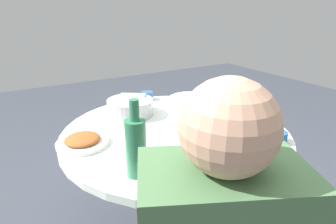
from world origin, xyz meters
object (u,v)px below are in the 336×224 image
round_dining_table (175,152)px  soup_bowl (191,103)px  green_bottle (136,146)px  tea_cup_far (188,172)px  dish_shrimp (247,120)px  tea_cup_side (278,137)px  dish_tofu_braise (240,146)px  tea_cup_near (147,96)px  dish_stirfry (83,141)px  rice_bowl (130,107)px

round_dining_table → soup_bowl: soup_bowl is taller
green_bottle → tea_cup_far: green_bottle is taller
tea_cup_far → green_bottle: bearing=-131.7°
dish_shrimp → tea_cup_side: tea_cup_side is taller
dish_shrimp → tea_cup_far: tea_cup_far is taller
soup_bowl → green_bottle: bearing=-49.5°
dish_tofu_braise → dish_shrimp: 0.32m
dish_shrimp → tea_cup_far: (0.27, -0.57, 0.02)m
tea_cup_far → round_dining_table: bearing=154.0°
dish_shrimp → tea_cup_near: (-0.63, -0.28, 0.01)m
round_dining_table → dish_stirfry: bearing=-99.3°
green_bottle → tea_cup_near: bearing=151.2°
dish_tofu_braise → green_bottle: bearing=-96.7°
green_bottle → tea_cup_side: 0.68m
tea_cup_far → tea_cup_side: bearing=93.9°
dish_tofu_braise → dish_shrimp: dish_tofu_braise is taller
round_dining_table → dish_shrimp: size_ratio=5.71×
dish_tofu_braise → tea_cup_side: tea_cup_side is taller
round_dining_table → tea_cup_near: 0.54m
green_bottle → round_dining_table: bearing=128.9°
dish_stirfry → dish_shrimp: dish_stirfry is taller
tea_cup_near → dish_tofu_braise: bearing=2.8°
tea_cup_side → soup_bowl: bearing=-173.8°
green_bottle → tea_cup_far: bearing=48.3°
tea_cup_near → tea_cup_far: size_ratio=1.00×
dish_tofu_braise → dish_stirfry: size_ratio=0.96×
dish_stirfry → tea_cup_far: 0.53m
rice_bowl → soup_bowl: bearing=80.2°
soup_bowl → tea_cup_side: bearing=6.2°
rice_bowl → tea_cup_side: rice_bowl is taller
round_dining_table → tea_cup_far: 0.47m
round_dining_table → tea_cup_side: bearing=42.8°
green_bottle → tea_cup_near: 0.89m
soup_bowl → dish_stirfry: size_ratio=1.28×
soup_bowl → tea_cup_far: size_ratio=3.87×
dish_shrimp → soup_bowl: bearing=-163.4°
round_dining_table → soup_bowl: 0.39m
tea_cup_side → dish_shrimp: bearing=169.7°
dish_shrimp → tea_cup_near: tea_cup_near is taller
rice_bowl → soup_bowl: 0.38m
tea_cup_side → dish_tofu_braise: bearing=-99.7°
dish_shrimp → tea_cup_side: size_ratio=2.51×
tea_cup_far → rice_bowl: bearing=173.4°
green_bottle → tea_cup_far: (0.13, 0.14, -0.08)m
rice_bowl → soup_bowl: rice_bowl is taller
green_bottle → tea_cup_side: (0.09, 0.67, -0.09)m
rice_bowl → tea_cup_near: rice_bowl is taller
tea_cup_far → dish_stirfry: bearing=-151.5°
dish_tofu_braise → tea_cup_side: (0.03, 0.20, 0.01)m
soup_bowl → tea_cup_far: (0.64, -0.46, 0.01)m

